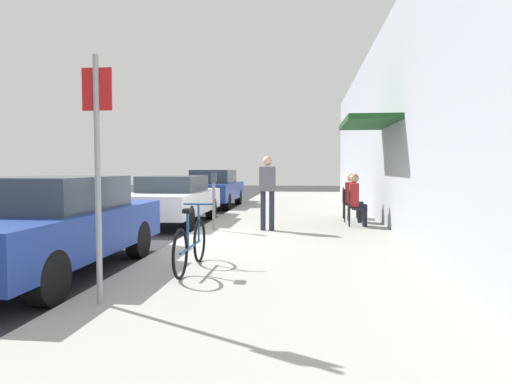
% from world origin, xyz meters
% --- Properties ---
extents(ground_plane, '(60.00, 60.00, 0.00)m').
position_xyz_m(ground_plane, '(0.00, 0.00, 0.00)').
color(ground_plane, '#2D2D30').
extents(sidewalk_slab, '(4.50, 32.00, 0.12)m').
position_xyz_m(sidewalk_slab, '(2.25, 2.00, 0.06)').
color(sidewalk_slab, '#9E9B93').
rests_on(sidewalk_slab, ground_plane).
extents(building_facade, '(1.40, 32.00, 5.24)m').
position_xyz_m(building_facade, '(4.64, 2.00, 2.62)').
color(building_facade, '#999EA8').
rests_on(building_facade, ground_plane).
extents(parked_car_0, '(1.80, 4.40, 1.43)m').
position_xyz_m(parked_car_0, '(-1.10, -2.85, 0.74)').
color(parked_car_0, navy).
rests_on(parked_car_0, ground_plane).
extents(parked_car_1, '(1.80, 4.40, 1.33)m').
position_xyz_m(parked_car_1, '(-1.10, 3.08, 0.70)').
color(parked_car_1, silver).
rests_on(parked_car_1, ground_plane).
extents(parked_car_2, '(1.80, 4.40, 1.47)m').
position_xyz_m(parked_car_2, '(-1.10, 8.51, 0.75)').
color(parked_car_2, navy).
rests_on(parked_car_2, ground_plane).
extents(parking_meter, '(0.12, 0.10, 1.32)m').
position_xyz_m(parking_meter, '(0.45, 1.19, 0.89)').
color(parking_meter, slate).
rests_on(parking_meter, sidewalk_slab).
extents(street_sign, '(0.32, 0.06, 2.60)m').
position_xyz_m(street_sign, '(0.40, -4.46, 1.64)').
color(street_sign, gray).
rests_on(street_sign, sidewalk_slab).
extents(bicycle_0, '(0.46, 1.71, 0.90)m').
position_xyz_m(bicycle_0, '(0.96, -2.82, 0.48)').
color(bicycle_0, black).
rests_on(bicycle_0, sidewalk_slab).
extents(cafe_chair_0, '(0.47, 0.47, 0.87)m').
position_xyz_m(cafe_chair_0, '(3.72, 2.30, 0.62)').
color(cafe_chair_0, black).
rests_on(cafe_chair_0, sidewalk_slab).
extents(seated_patron_0, '(0.44, 0.38, 1.29)m').
position_xyz_m(seated_patron_0, '(3.78, 2.29, 0.82)').
color(seated_patron_0, '#232838').
rests_on(seated_patron_0, sidewalk_slab).
extents(cafe_chair_1, '(0.56, 0.56, 0.87)m').
position_xyz_m(cafe_chair_1, '(3.72, 3.21, 0.62)').
color(cafe_chair_1, black).
rests_on(cafe_chair_1, sidewalk_slab).
extents(seated_patron_1, '(0.51, 0.47, 1.29)m').
position_xyz_m(seated_patron_1, '(3.78, 3.19, 0.82)').
color(seated_patron_1, '#232838').
rests_on(seated_patron_1, sidewalk_slab).
extents(cafe_chair_2, '(0.47, 0.47, 0.87)m').
position_xyz_m(cafe_chair_2, '(3.72, 4.12, 0.62)').
color(cafe_chair_2, black).
rests_on(cafe_chair_2, sidewalk_slab).
extents(pedestrian_standing, '(0.36, 0.22, 1.70)m').
position_xyz_m(pedestrian_standing, '(1.67, 1.31, 1.12)').
color(pedestrian_standing, '#232838').
rests_on(pedestrian_standing, sidewalk_slab).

